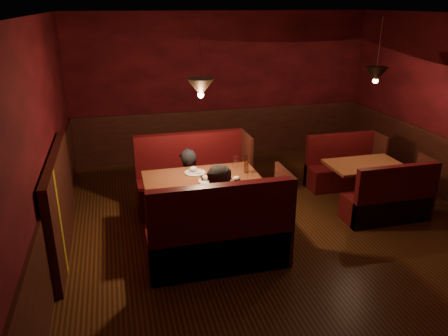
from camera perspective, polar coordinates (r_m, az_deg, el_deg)
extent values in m
cube|color=black|center=(6.21, 7.95, -8.75)|extent=(6.00, 7.00, 0.01)
cube|color=#332117|center=(5.42, 9.56, 19.13)|extent=(6.00, 7.00, 0.01)
cube|color=black|center=(8.89, -0.14, 10.52)|extent=(6.00, 0.01, 2.90)
cube|color=black|center=(5.29, -22.96, 1.62)|extent=(0.01, 7.00, 2.90)
cube|color=black|center=(9.08, -0.10, 4.58)|extent=(6.00, 0.04, 1.00)
cube|color=black|center=(5.64, -21.36, -7.50)|extent=(0.04, 7.00, 1.00)
cube|color=black|center=(5.93, -20.59, -4.38)|extent=(0.10, 2.20, 1.30)
cube|color=#AC941B|center=(5.43, -20.55, -6.75)|extent=(0.01, 0.12, 1.30)
cylinder|color=#333333|center=(5.46, -3.15, 14.59)|extent=(0.01, 0.01, 0.80)
cone|color=black|center=(5.52, -3.07, 10.46)|extent=(0.34, 0.34, 0.22)
sphere|color=#FFBF72|center=(5.53, -3.05, 9.54)|extent=(0.08, 0.08, 0.08)
cylinder|color=#333333|center=(6.86, 19.66, 14.74)|extent=(0.01, 0.01, 0.80)
cone|color=black|center=(6.90, 19.25, 11.45)|extent=(0.34, 0.34, 0.22)
sphere|color=#FFBF72|center=(6.92, 19.16, 10.72)|extent=(0.08, 0.08, 0.08)
cube|color=brown|center=(5.87, -2.84, -1.57)|extent=(1.56, 0.95, 0.06)
cylinder|color=black|center=(6.04, -2.77, -5.23)|extent=(0.16, 0.16, 0.78)
cylinder|color=black|center=(6.21, -2.71, -8.28)|extent=(0.62, 0.62, 0.04)
cylinder|color=silver|center=(5.72, -1.79, -1.74)|extent=(0.31, 0.31, 0.02)
cube|color=black|center=(5.76, -2.55, -1.29)|extent=(0.10, 0.09, 0.04)
ellipsoid|color=silver|center=(5.74, -2.50, -1.26)|extent=(0.08, 0.08, 0.06)
cube|color=tan|center=(5.65, -1.16, -1.76)|extent=(0.10, 0.09, 0.04)
cylinder|color=silver|center=(5.64, -1.79, -1.94)|extent=(0.07, 0.13, 0.01)
cylinder|color=silver|center=(6.02, -3.81, -0.62)|extent=(0.29, 0.29, 0.02)
ellipsoid|color=beige|center=(6.06, -4.02, -0.11)|extent=(0.11, 0.11, 0.06)
cube|color=silver|center=(5.97, -4.01, -0.71)|extent=(0.21, 0.09, 0.00)
cylinder|color=white|center=(5.90, 0.17, -0.64)|extent=(0.06, 0.06, 0.09)
cylinder|color=white|center=(6.20, 1.51, 0.81)|extent=(0.08, 0.08, 0.17)
cylinder|color=white|center=(5.74, 3.40, -0.92)|extent=(0.08, 0.08, 0.17)
cylinder|color=#47230F|center=(6.01, 2.94, 0.19)|extent=(0.07, 0.07, 0.18)
cylinder|color=#47230F|center=(5.97, 2.96, 1.34)|extent=(0.03, 0.03, 0.08)
ellipsoid|color=white|center=(5.79, 1.62, -1.31)|extent=(0.12, 0.11, 0.05)
cube|color=#380A0D|center=(6.82, -4.14, -3.39)|extent=(1.67, 0.61, 0.50)
cube|color=#380A0D|center=(6.91, -4.57, -0.07)|extent=(1.67, 0.13, 1.17)
cube|color=black|center=(6.88, 2.82, -0.13)|extent=(0.04, 0.61, 1.17)
cube|color=#380A0D|center=(5.41, -0.97, -10.20)|extent=(1.67, 0.61, 0.50)
cube|color=#380A0D|center=(5.04, -0.35, -8.30)|extent=(1.67, 0.13, 1.17)
cube|color=black|center=(5.49, 7.79, -5.97)|extent=(0.04, 0.61, 1.17)
cube|color=brown|center=(7.24, 17.94, 0.37)|extent=(1.16, 0.74, 0.04)
cylinder|color=black|center=(7.36, 17.66, -2.02)|extent=(0.12, 0.12, 0.61)
cylinder|color=black|center=(7.47, 17.42, -4.06)|extent=(0.49, 0.49, 0.03)
cube|color=#380A0D|center=(7.90, 15.22, -1.04)|extent=(1.25, 0.48, 0.39)
cube|color=#380A0D|center=(7.96, 14.75, 1.20)|extent=(1.25, 0.10, 0.92)
cube|color=black|center=(8.14, 19.35, 1.12)|extent=(0.03, 0.48, 0.92)
cube|color=#380A0D|center=(6.92, 20.26, -4.80)|extent=(1.25, 0.48, 0.39)
cube|color=#380A0D|center=(6.68, 21.42, -3.42)|extent=(1.25, 0.10, 0.92)
cube|color=black|center=(7.20, 24.76, -2.21)|extent=(0.03, 0.48, 0.92)
imported|color=black|center=(6.44, -4.72, -0.48)|extent=(0.57, 0.43, 1.41)
imported|color=#383330|center=(5.37, -0.18, -4.06)|extent=(0.88, 0.76, 1.56)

